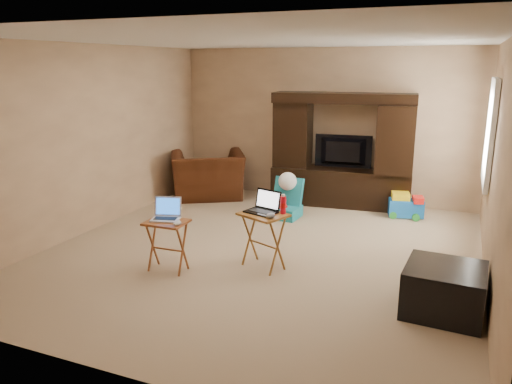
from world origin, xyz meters
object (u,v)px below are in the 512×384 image
at_px(plush_toy, 281,206).
at_px(tray_table_right, 263,241).
at_px(recliner, 208,175).
at_px(push_toy, 406,205).
at_px(mouse_left, 177,223).
at_px(tray_table_left, 167,246).
at_px(water_bottle, 283,205).
at_px(laptop_right, 261,202).
at_px(entertainment_center, 342,150).
at_px(laptop_left, 165,210).
at_px(ottoman, 444,290).
at_px(mouse_right, 271,216).
at_px(television, 343,152).
at_px(child_rocker, 284,198).

xyz_separation_m(plush_toy, tray_table_right, (0.46, -1.85, 0.14)).
height_order(recliner, push_toy, recliner).
relative_size(tray_table_right, mouse_left, 5.46).
xyz_separation_m(tray_table_left, water_bottle, (1.15, 0.56, 0.45)).
bearing_deg(tray_table_right, tray_table_left, -130.83).
distance_m(laptop_right, mouse_left, 0.94).
xyz_separation_m(entertainment_center, laptop_left, (-1.16, -3.36, -0.21)).
height_order(tray_table_left, mouse_left, mouse_left).
bearing_deg(tray_table_right, laptop_left, -132.97).
height_order(tray_table_right, laptop_left, laptop_left).
xyz_separation_m(ottoman, laptop_left, (-2.90, -0.11, 0.47)).
bearing_deg(laptop_right, recliner, 145.04).
distance_m(mouse_right, water_bottle, 0.22).
xyz_separation_m(recliner, water_bottle, (2.22, -2.41, 0.34)).
distance_m(entertainment_center, mouse_right, 3.03).
xyz_separation_m(recliner, mouse_right, (2.15, -2.61, 0.27)).
height_order(push_toy, mouse_right, mouse_right).
distance_m(ottoman, mouse_right, 1.86).
bearing_deg(push_toy, entertainment_center, 151.27).
distance_m(television, tray_table_right, 3.02).
xyz_separation_m(television, laptop_left, (-1.16, -3.42, -0.17)).
distance_m(child_rocker, tray_table_right, 1.93).
distance_m(entertainment_center, plush_toy, 1.43).
bearing_deg(child_rocker, laptop_left, -99.69).
bearing_deg(water_bottle, child_rocker, 108.89).
bearing_deg(tray_table_left, laptop_right, 27.08).
bearing_deg(tray_table_left, laptop_left, 133.06).
bearing_deg(plush_toy, tray_table_left, -101.74).
relative_size(television, laptop_left, 3.05).
bearing_deg(ottoman, entertainment_center, 118.21).
xyz_separation_m(push_toy, mouse_right, (-1.13, -2.71, 0.47)).
height_order(plush_toy, tray_table_right, tray_table_right).
bearing_deg(laptop_left, ottoman, -13.88).
height_order(laptop_left, mouse_right, laptop_left).
relative_size(plush_toy, water_bottle, 1.86).
bearing_deg(mouse_left, tray_table_right, 35.91).
xyz_separation_m(television, tray_table_left, (-1.13, -3.45, -0.58)).
xyz_separation_m(ottoman, water_bottle, (-1.73, 0.42, 0.51)).
relative_size(entertainment_center, television, 2.41).
bearing_deg(plush_toy, water_bottle, -69.49).
bearing_deg(television, push_toy, 155.68).
distance_m(recliner, laptop_left, 3.14).
distance_m(ottoman, water_bottle, 1.85).
distance_m(recliner, laptop_right, 3.19).
xyz_separation_m(laptop_left, laptop_right, (0.94, 0.47, 0.06)).
height_order(recliner, mouse_left, recliner).
height_order(laptop_right, mouse_left, laptop_right).
bearing_deg(laptop_right, water_bottle, 30.34).
bearing_deg(mouse_right, laptop_left, -163.23).
bearing_deg(water_bottle, laptop_left, -155.62).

